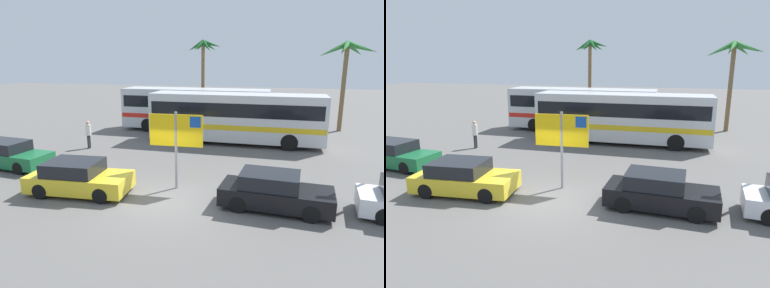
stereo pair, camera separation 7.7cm
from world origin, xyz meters
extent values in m
plane|color=#605E5B|center=(0.00, 0.00, 0.00)|extent=(120.00, 120.00, 0.00)
cube|color=silver|center=(1.19, 10.16, 1.73)|extent=(10.88, 2.50, 2.90)
cube|color=black|center=(1.19, 10.16, 2.28)|extent=(10.44, 2.53, 0.84)
cube|color=gold|center=(1.19, 10.16, 1.22)|extent=(10.77, 2.53, 0.32)
cylinder|color=black|center=(4.56, 11.28, 0.50)|extent=(1.00, 0.28, 1.00)
cylinder|color=black|center=(4.56, 9.03, 0.50)|extent=(1.00, 0.28, 1.00)
cylinder|color=black|center=(-2.18, 11.28, 0.50)|extent=(1.00, 0.28, 1.00)
cylinder|color=black|center=(-2.18, 9.03, 0.50)|extent=(1.00, 0.28, 1.00)
cube|color=silver|center=(-2.30, 13.27, 1.73)|extent=(10.88, 2.50, 2.90)
cube|color=black|center=(-2.30, 13.27, 2.28)|extent=(10.44, 2.53, 0.84)
cube|color=red|center=(-2.30, 13.27, 1.22)|extent=(10.77, 2.53, 0.32)
cylinder|color=black|center=(1.07, 14.40, 0.50)|extent=(1.00, 0.28, 1.00)
cylinder|color=black|center=(1.07, 12.15, 0.50)|extent=(1.00, 0.28, 1.00)
cylinder|color=black|center=(-5.67, 14.40, 0.50)|extent=(1.00, 0.28, 1.00)
cylinder|color=black|center=(-5.67, 12.15, 0.50)|extent=(1.00, 0.28, 1.00)
cylinder|color=gray|center=(0.02, 1.46, 1.60)|extent=(0.11, 0.11, 3.20)
cube|color=yellow|center=(0.02, 1.46, 2.45)|extent=(2.20, 0.17, 1.30)
cube|color=#1447A8|center=(0.82, 1.50, 2.82)|extent=(0.44, 0.09, 0.44)
cylinder|color=black|center=(7.64, 1.56, 0.30)|extent=(0.61, 0.21, 0.60)
cube|color=yellow|center=(-3.51, -0.07, 0.48)|extent=(4.11, 2.17, 0.64)
cube|color=black|center=(-3.74, -0.10, 1.06)|extent=(2.20, 1.86, 0.52)
cylinder|color=black|center=(-2.35, 0.87, 0.30)|extent=(0.61, 0.21, 0.60)
cylinder|color=black|center=(-2.21, -0.81, 0.30)|extent=(0.61, 0.21, 0.60)
cylinder|color=black|center=(-4.81, 0.66, 0.30)|extent=(0.61, 0.21, 0.60)
cylinder|color=black|center=(-4.66, -1.02, 0.30)|extent=(0.61, 0.21, 0.60)
cube|color=#196638|center=(-8.90, 2.04, 0.48)|extent=(4.42, 1.98, 0.64)
cube|color=black|center=(-9.15, 2.06, 1.06)|extent=(2.35, 1.69, 0.52)
cylinder|color=black|center=(-7.51, 2.69, 0.30)|extent=(0.61, 0.21, 0.60)
cylinder|color=black|center=(-7.62, 1.18, 0.30)|extent=(0.61, 0.21, 0.60)
cylinder|color=black|center=(-10.17, 2.89, 0.30)|extent=(0.61, 0.21, 0.60)
cube|color=black|center=(4.06, 0.45, 0.48)|extent=(4.00, 1.90, 0.64)
cube|color=black|center=(3.83, 0.46, 1.06)|extent=(2.12, 1.65, 0.52)
cylinder|color=black|center=(5.31, 1.14, 0.30)|extent=(0.61, 0.20, 0.60)
cylinder|color=black|center=(5.22, -0.38, 0.30)|extent=(0.61, 0.20, 0.60)
cylinder|color=black|center=(2.90, 1.28, 0.30)|extent=(0.61, 0.20, 0.60)
cylinder|color=black|center=(2.81, -0.24, 0.30)|extent=(0.61, 0.20, 0.60)
cylinder|color=#2D2D33|center=(-7.16, 6.53, 0.41)|extent=(0.13, 0.13, 0.81)
cylinder|color=#2D2D33|center=(-7.14, 6.35, 0.41)|extent=(0.13, 0.13, 0.81)
cylinder|color=silver|center=(-7.15, 6.44, 1.13)|extent=(0.32, 0.32, 0.64)
sphere|color=tan|center=(-7.15, 6.44, 1.56)|extent=(0.22, 0.22, 0.22)
cylinder|color=brown|center=(-3.30, 19.93, 3.33)|extent=(0.32, 0.32, 6.66)
cone|color=#195623|center=(-2.53, 20.04, 6.65)|extent=(1.72, 0.66, 0.85)
cone|color=#195623|center=(-2.85, 20.50, 6.51)|extent=(1.38, 1.56, 1.09)
cone|color=#195623|center=(-3.76, 20.51, 6.51)|extent=(1.37, 1.57, 1.09)
cone|color=#195623|center=(-4.02, 20.04, 6.49)|extent=(1.69, 0.68, 1.13)
cone|color=#195623|center=(-3.55, 19.26, 6.48)|extent=(0.98, 1.69, 1.14)
cone|color=#195623|center=(-2.86, 19.39, 6.45)|extent=(1.37, 1.53, 1.19)
cylinder|color=brown|center=(8.26, 16.17, 3.10)|extent=(0.32, 0.32, 6.19)
cone|color=#2D7533|center=(9.25, 16.04, 6.08)|extent=(2.16, 0.72, 1.04)
cone|color=#2D7533|center=(8.89, 16.91, 6.00)|extent=(1.69, 1.88, 1.19)
cone|color=#2D7533|center=(8.20, 17.15, 6.04)|extent=(0.57, 2.13, 1.11)
cone|color=#2D7533|center=(7.36, 16.44, 5.95)|extent=(2.12, 1.02, 1.27)
cone|color=#2D7533|center=(7.44, 15.66, 5.99)|extent=(2.01, 1.48, 1.20)
cone|color=#2D7533|center=(8.01, 15.20, 6.10)|extent=(0.97, 2.17, 1.00)
cone|color=#2D7533|center=(8.93, 15.43, 6.09)|extent=(1.74, 1.88, 1.03)
camera|label=1|loc=(4.17, -11.24, 5.13)|focal=31.80mm
camera|label=2|loc=(4.24, -11.22, 5.13)|focal=31.80mm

